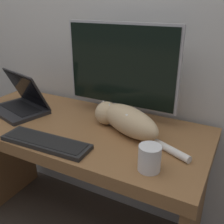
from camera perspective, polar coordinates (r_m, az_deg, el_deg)
wall_back at (r=1.55m, az=-0.78°, el=21.64°), size 6.40×0.06×2.60m
desk at (r=1.46m, az=-7.58°, el=-8.46°), size 1.36×0.61×0.75m
monitor at (r=1.35m, az=1.97°, el=8.74°), size 0.60×0.20×0.50m
laptop at (r=1.60m, az=-19.20°, el=1.78°), size 0.37×0.31×0.23m
external_keyboard at (r=1.21m, az=-14.12°, el=-6.41°), size 0.43×0.14×0.02m
cat at (r=1.26m, az=2.97°, el=-1.60°), size 0.53×0.27×0.14m
coffee_mug at (r=1.01m, az=8.17°, el=-9.92°), size 0.09×0.09×0.10m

